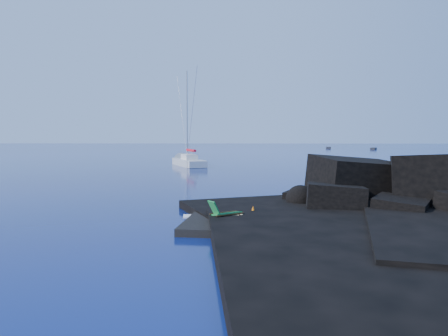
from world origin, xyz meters
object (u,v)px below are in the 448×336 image
(sailboat, at_px, (188,166))
(distant_boat_b, at_px, (373,150))
(marker_cone, at_px, (253,211))
(deck_chair, at_px, (227,209))
(sunbather, at_px, (231,217))
(distant_boat_a, at_px, (328,149))

(sailboat, distance_m, distant_boat_b, 83.77)
(sailboat, height_order, marker_cone, sailboat)
(marker_cone, bearing_deg, distant_boat_b, 70.12)
(deck_chair, height_order, marker_cone, deck_chair)
(marker_cone, distance_m, distant_boat_b, 116.41)
(sunbather, height_order, distant_boat_a, sunbather)
(sunbather, relative_size, marker_cone, 3.81)
(deck_chair, bearing_deg, marker_cone, 9.14)
(sailboat, bearing_deg, deck_chair, -102.86)
(marker_cone, xyz_separation_m, distant_boat_b, (39.58, 109.47, -0.60))
(marker_cone, bearing_deg, sailboat, 101.09)
(sunbather, distance_m, distant_boat_b, 117.95)
(deck_chair, relative_size, distant_boat_a, 0.38)
(sunbather, height_order, marker_cone, marker_cone)
(marker_cone, bearing_deg, sunbather, -131.43)
(sailboat, distance_m, marker_cone, 41.26)
(distant_boat_a, bearing_deg, distant_boat_b, -26.57)
(marker_cone, height_order, distant_boat_a, marker_cone)
(sunbather, bearing_deg, sailboat, 92.26)
(distant_boat_b, bearing_deg, distant_boat_a, 169.15)
(sunbather, relative_size, distant_boat_a, 0.45)
(deck_chair, bearing_deg, sunbather, -32.16)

